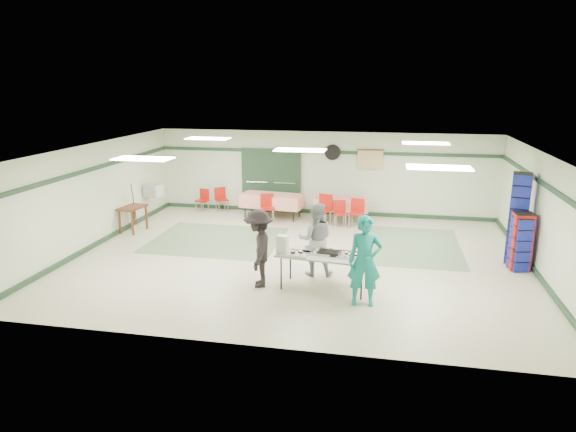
% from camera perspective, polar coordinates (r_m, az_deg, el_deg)
% --- Properties ---
extents(floor, '(11.00, 11.00, 0.00)m').
position_cam_1_polar(floor, '(12.83, 1.27, -4.62)').
color(floor, beige).
rests_on(floor, ground).
extents(ceiling, '(11.00, 11.00, 0.00)m').
position_cam_1_polar(ceiling, '(12.20, 1.35, 7.43)').
color(ceiling, silver).
rests_on(ceiling, wall_back).
extents(wall_back, '(11.00, 0.00, 11.00)m').
position_cam_1_polar(wall_back, '(16.81, 3.93, 4.76)').
color(wall_back, beige).
rests_on(wall_back, floor).
extents(wall_front, '(11.00, 0.00, 11.00)m').
position_cam_1_polar(wall_front, '(8.23, -4.07, -5.93)').
color(wall_front, beige).
rests_on(wall_front, floor).
extents(wall_left, '(0.00, 9.00, 9.00)m').
position_cam_1_polar(wall_left, '(14.41, -20.80, 2.15)').
color(wall_left, beige).
rests_on(wall_left, floor).
extents(wall_right, '(0.00, 9.00, 9.00)m').
position_cam_1_polar(wall_right, '(12.75, 26.45, 0.01)').
color(wall_right, beige).
rests_on(wall_right, floor).
extents(trim_back, '(11.00, 0.06, 0.10)m').
position_cam_1_polar(trim_back, '(16.67, 3.96, 7.11)').
color(trim_back, '#203A26').
rests_on(trim_back, wall_back).
extents(baseboard_back, '(11.00, 0.06, 0.12)m').
position_cam_1_polar(baseboard_back, '(17.05, 3.84, 0.47)').
color(baseboard_back, '#203A26').
rests_on(baseboard_back, floor).
extents(trim_left, '(0.06, 9.00, 0.10)m').
position_cam_1_polar(trim_left, '(14.27, -20.95, 4.89)').
color(trim_left, '#203A26').
rests_on(trim_left, wall_back).
extents(baseboard_left, '(0.06, 9.00, 0.12)m').
position_cam_1_polar(baseboard_left, '(14.71, -20.24, -2.76)').
color(baseboard_left, '#203A26').
rests_on(baseboard_left, floor).
extents(trim_right, '(0.06, 9.00, 0.10)m').
position_cam_1_polar(trim_right, '(12.61, 26.68, 3.10)').
color(trim_right, '#203A26').
rests_on(trim_right, wall_back).
extents(baseboard_right, '(0.06, 9.00, 0.12)m').
position_cam_1_polar(baseboard_right, '(13.10, 25.68, -5.44)').
color(baseboard_right, '#203A26').
rests_on(baseboard_right, floor).
extents(green_patch_a, '(3.50, 3.00, 0.01)m').
position_cam_1_polar(green_patch_a, '(14.35, -7.93, -2.63)').
color(green_patch_a, gray).
rests_on(green_patch_a, floor).
extents(green_patch_b, '(2.50, 3.50, 0.01)m').
position_cam_1_polar(green_patch_b, '(14.11, 13.64, -3.22)').
color(green_patch_b, gray).
rests_on(green_patch_b, floor).
extents(double_door_left, '(0.90, 0.06, 2.10)m').
position_cam_1_polar(double_door_left, '(17.21, -3.41, 3.99)').
color(double_door_left, gray).
rests_on(double_door_left, floor).
extents(double_door_right, '(0.90, 0.06, 2.10)m').
position_cam_1_polar(double_door_right, '(17.00, -0.30, 3.88)').
color(double_door_right, gray).
rests_on(double_door_right, floor).
extents(door_frame, '(2.00, 0.03, 2.15)m').
position_cam_1_polar(door_frame, '(17.08, -1.90, 3.92)').
color(door_frame, '#203A26').
rests_on(door_frame, floor).
extents(wall_fan, '(0.50, 0.10, 0.50)m').
position_cam_1_polar(wall_fan, '(16.61, 4.98, 7.06)').
color(wall_fan, black).
rests_on(wall_fan, wall_back).
extents(scroll_banner, '(0.80, 0.02, 0.60)m').
position_cam_1_polar(scroll_banner, '(16.55, 9.12, 6.21)').
color(scroll_banner, '#D1BB82').
rests_on(scroll_banner, wall_back).
extents(serving_table, '(2.04, 1.03, 0.76)m').
position_cam_1_polar(serving_table, '(10.74, 4.07, -4.51)').
color(serving_table, '#9E9E99').
rests_on(serving_table, floor).
extents(sheet_tray_right, '(0.69, 0.56, 0.02)m').
position_cam_1_polar(sheet_tray_right, '(10.68, 7.17, -4.39)').
color(sheet_tray_right, silver).
rests_on(sheet_tray_right, serving_table).
extents(sheet_tray_mid, '(0.67, 0.54, 0.02)m').
position_cam_1_polar(sheet_tray_mid, '(10.87, 3.24, -3.96)').
color(sheet_tray_mid, silver).
rests_on(sheet_tray_mid, serving_table).
extents(sheet_tray_left, '(0.62, 0.50, 0.02)m').
position_cam_1_polar(sheet_tray_left, '(10.73, 0.77, -4.18)').
color(sheet_tray_left, silver).
rests_on(sheet_tray_left, serving_table).
extents(baking_pan, '(0.48, 0.34, 0.08)m').
position_cam_1_polar(baking_pan, '(10.72, 4.58, -4.10)').
color(baking_pan, black).
rests_on(baking_pan, serving_table).
extents(foam_box_stack, '(0.25, 0.24, 0.37)m').
position_cam_1_polar(foam_box_stack, '(10.80, -0.59, -3.10)').
color(foam_box_stack, white).
rests_on(foam_box_stack, serving_table).
extents(volunteer_teal, '(0.69, 0.49, 1.80)m').
position_cam_1_polar(volunteer_teal, '(10.02, 8.52, -4.98)').
color(volunteer_teal, '#12817C').
rests_on(volunteer_teal, floor).
extents(volunteer_grey, '(0.89, 0.74, 1.67)m').
position_cam_1_polar(volunteer_grey, '(11.49, 3.07, -2.60)').
color(volunteer_grey, gray).
rests_on(volunteer_grey, floor).
extents(volunteer_dark, '(0.82, 1.18, 1.67)m').
position_cam_1_polar(volunteer_dark, '(10.87, -3.28, -3.60)').
color(volunteer_dark, black).
rests_on(volunteer_dark, floor).
extents(dining_table_a, '(1.70, 0.81, 0.77)m').
position_cam_1_polar(dining_table_a, '(16.08, 5.89, 1.42)').
color(dining_table_a, red).
rests_on(dining_table_a, floor).
extents(dining_table_b, '(2.03, 1.08, 0.77)m').
position_cam_1_polar(dining_table_b, '(16.42, -1.78, 1.77)').
color(dining_table_b, red).
rests_on(dining_table_b, floor).
extents(chair_a, '(0.45, 0.45, 0.78)m').
position_cam_1_polar(chair_a, '(15.54, 5.77, 0.60)').
color(chair_a, '#AD170D').
rests_on(chair_a, floor).
extents(chair_b, '(0.56, 0.56, 0.94)m').
position_cam_1_polar(chair_b, '(15.58, 4.03, 1.07)').
color(chair_b, '#AD170D').
rests_on(chair_b, floor).
extents(chair_c, '(0.47, 0.47, 0.85)m').
position_cam_1_polar(chair_c, '(15.50, 7.65, 0.68)').
color(chair_c, '#AD170D').
rests_on(chair_c, floor).
extents(chair_d, '(0.53, 0.53, 0.89)m').
position_cam_1_polar(chair_d, '(15.89, -2.30, 1.22)').
color(chair_d, '#AD170D').
rests_on(chair_d, floor).
extents(chair_loose_a, '(0.54, 0.54, 0.82)m').
position_cam_1_polar(chair_loose_a, '(17.30, -7.47, 2.09)').
color(chair_loose_a, '#AD170D').
rests_on(chair_loose_a, floor).
extents(chair_loose_b, '(0.44, 0.44, 0.78)m').
position_cam_1_polar(chair_loose_b, '(17.38, -9.41, 1.97)').
color(chair_loose_b, '#AD170D').
rests_on(chair_loose_b, floor).
extents(crate_stack_blue_a, '(0.48, 0.48, 1.27)m').
position_cam_1_polar(crate_stack_blue_a, '(12.96, 24.47, -2.84)').
color(crate_stack_blue_a, '#192396').
rests_on(crate_stack_blue_a, floor).
extents(crate_stack_red, '(0.44, 0.44, 1.36)m').
position_cam_1_polar(crate_stack_red, '(12.99, 24.45, -2.58)').
color(crate_stack_red, maroon).
rests_on(crate_stack_red, floor).
extents(crate_stack_blue_b, '(0.51, 0.51, 2.20)m').
position_cam_1_polar(crate_stack_blue_b, '(13.33, 24.19, -0.26)').
color(crate_stack_blue_b, '#192396').
rests_on(crate_stack_blue_b, floor).
extents(printer_table, '(0.65, 0.90, 0.74)m').
position_cam_1_polar(printer_table, '(15.53, -16.89, 0.61)').
color(printer_table, brown).
rests_on(printer_table, floor).
extents(office_printer, '(0.57, 0.52, 0.38)m').
position_cam_1_polar(office_printer, '(16.71, -14.71, 2.80)').
color(office_printer, '#ACABA7').
rests_on(office_printer, printer_table).
extents(broom, '(0.05, 0.22, 1.36)m').
position_cam_1_polar(broom, '(15.78, -16.72, 1.12)').
color(broom, brown).
rests_on(broom, floor).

